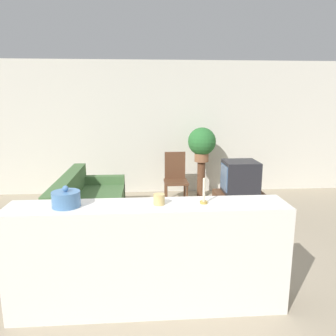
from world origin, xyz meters
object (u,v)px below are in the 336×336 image
Objects in this scene: couch at (89,210)px; television at (240,177)px; decorative_bowl at (66,199)px; wooden_chair at (175,176)px; potted_plant at (202,143)px.

television reaches higher than couch.
television is 3.26m from decorative_bowl.
wooden_chair is (1.44, 1.20, 0.22)m from couch.
potted_plant is (-0.44, 1.16, 0.42)m from television.
couch is 3.73× the size of television.
wooden_chair reaches higher than couch.
couch is at bearing -172.89° from television.
couch is 3.06× the size of potted_plant.
television is at bearing -69.21° from potted_plant.
potted_plant is at bearing 25.63° from wooden_chair.
wooden_chair is at bearing 68.35° from decorative_bowl.
wooden_chair is 3.85× the size of decorative_bowl.
decorative_bowl is at bearing -134.26° from television.
decorative_bowl is at bearing -117.60° from potted_plant.
potted_plant is (0.54, 0.26, 0.60)m from wooden_chair.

